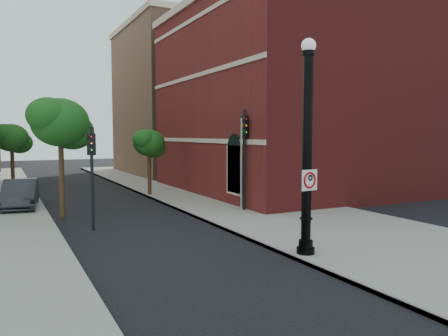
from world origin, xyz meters
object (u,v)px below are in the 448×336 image
lamppost (307,158)px  traffic_signal_right (244,143)px  no_parking_sign (310,180)px  parked_car (20,194)px  traffic_signal_left (92,161)px

lamppost → traffic_signal_right: 8.17m
lamppost → traffic_signal_right: bearing=74.0°
traffic_signal_right → no_parking_sign: bearing=-127.3°
parked_car → traffic_signal_right: traffic_signal_right is taller
traffic_signal_left → lamppost: bearing=-77.0°
no_parking_sign → traffic_signal_left: 8.88m
lamppost → traffic_signal_left: (-5.26, 7.00, -0.33)m
lamppost → no_parking_sign: (-0.02, -0.17, -0.67)m
lamppost → traffic_signal_left: lamppost is taller
lamppost → traffic_signal_left: size_ratio=1.63×
no_parking_sign → traffic_signal_left: traffic_signal_left is taller
lamppost → parked_car: lamppost is taller
lamppost → no_parking_sign: size_ratio=10.41×
no_parking_sign → traffic_signal_right: bearing=66.2°
no_parking_sign → parked_car: bearing=110.2°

